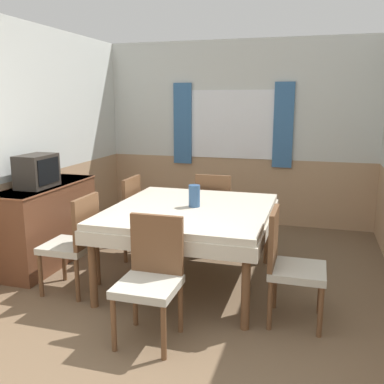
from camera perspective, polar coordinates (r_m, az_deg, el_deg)
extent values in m
cube|color=silver|center=(6.21, 6.22, 12.08)|extent=(4.24, 0.05, 1.65)
cube|color=tan|center=(6.34, 5.95, 0.26)|extent=(4.24, 0.05, 0.95)
cube|color=white|center=(6.20, 5.30, 8.95)|extent=(1.29, 0.01, 0.97)
cube|color=#386699|center=(6.36, -1.26, 9.08)|extent=(0.27, 0.03, 1.17)
cube|color=#386699|center=(6.08, 12.08, 8.68)|extent=(0.27, 0.03, 1.17)
cube|color=silver|center=(5.03, -21.43, 11.34)|extent=(0.05, 4.57, 1.65)
cube|color=tan|center=(5.19, -20.32, -3.12)|extent=(0.05, 4.57, 0.95)
cube|color=beige|center=(4.11, -0.19, -2.44)|extent=(1.49, 1.63, 0.06)
cube|color=beige|center=(4.13, -0.19, -3.65)|extent=(1.52, 1.66, 0.12)
cylinder|color=brown|center=(3.84, -13.11, -9.91)|extent=(0.07, 0.07, 0.71)
cylinder|color=brown|center=(3.42, 7.18, -12.46)|extent=(0.07, 0.07, 0.71)
cylinder|color=brown|center=(5.09, -5.03, -4.09)|extent=(0.07, 0.07, 0.71)
cylinder|color=brown|center=(4.79, 10.03, -5.29)|extent=(0.07, 0.07, 0.71)
cylinder|color=brown|center=(4.22, -19.54, -10.44)|extent=(0.04, 0.04, 0.41)
cylinder|color=brown|center=(4.51, -16.71, -8.77)|extent=(0.04, 0.04, 0.41)
cylinder|color=brown|center=(4.02, -15.04, -11.29)|extent=(0.04, 0.04, 0.41)
cylinder|color=brown|center=(4.32, -12.41, -9.46)|extent=(0.04, 0.04, 0.41)
cube|color=#B7B2A3|center=(4.18, -16.11, -6.97)|extent=(0.44, 0.44, 0.06)
cube|color=brown|center=(4.00, -13.90, -3.80)|extent=(0.04, 0.42, 0.46)
cylinder|color=brown|center=(5.00, -12.87, -6.45)|extent=(0.04, 0.04, 0.41)
cylinder|color=brown|center=(5.32, -10.88, -5.24)|extent=(0.04, 0.04, 0.41)
cylinder|color=brown|center=(4.84, -8.90, -6.95)|extent=(0.04, 0.04, 0.41)
cylinder|color=brown|center=(5.16, -7.11, -5.65)|extent=(0.04, 0.04, 0.41)
cube|color=#B7B2A3|center=(5.01, -10.04, -3.50)|extent=(0.44, 0.44, 0.06)
cube|color=brown|center=(4.86, -8.03, -0.74)|extent=(0.04, 0.42, 0.46)
cylinder|color=brown|center=(3.11, -3.81, -18.20)|extent=(0.04, 0.04, 0.41)
cylinder|color=brown|center=(3.25, -10.41, -17.00)|extent=(0.04, 0.04, 0.41)
cylinder|color=brown|center=(3.42, -1.55, -15.14)|extent=(0.04, 0.04, 0.41)
cylinder|color=brown|center=(3.55, -7.59, -14.23)|extent=(0.04, 0.04, 0.41)
cube|color=#B7B2A3|center=(3.22, -5.93, -12.41)|extent=(0.44, 0.44, 0.06)
cube|color=brown|center=(3.30, -4.71, -6.93)|extent=(0.42, 0.04, 0.46)
cylinder|color=brown|center=(3.84, 16.73, -12.52)|extent=(0.04, 0.04, 0.41)
cylinder|color=brown|center=(3.50, 16.74, -15.07)|extent=(0.04, 0.04, 0.41)
cylinder|color=brown|center=(3.85, 10.95, -12.15)|extent=(0.04, 0.04, 0.41)
cylinder|color=brown|center=(3.51, 10.33, -14.65)|extent=(0.04, 0.04, 0.41)
cube|color=#B7B2A3|center=(3.58, 13.88, -10.16)|extent=(0.44, 0.44, 0.06)
cube|color=brown|center=(3.50, 10.81, -5.98)|extent=(0.04, 0.42, 0.46)
cylinder|color=brown|center=(5.51, 1.76, -4.41)|extent=(0.04, 0.04, 0.41)
cylinder|color=brown|center=(5.43, 5.66, -4.71)|extent=(0.04, 0.04, 0.41)
cylinder|color=brown|center=(5.16, 0.69, -5.57)|extent=(0.04, 0.04, 0.41)
cylinder|color=brown|center=(5.08, 4.85, -5.91)|extent=(0.04, 0.04, 0.41)
cube|color=#B7B2A3|center=(5.23, 3.27, -2.67)|extent=(0.44, 0.44, 0.06)
cube|color=brown|center=(4.98, 2.78, -0.34)|extent=(0.42, 0.04, 0.46)
cube|color=brown|center=(4.96, -18.62, -4.09)|extent=(0.44, 1.33, 0.88)
cube|color=brown|center=(4.86, -18.97, 0.83)|extent=(0.46, 1.35, 0.02)
cube|color=#2D2823|center=(4.71, -20.00, 2.64)|extent=(0.28, 0.43, 0.34)
cube|color=black|center=(4.63, -18.56, 2.66)|extent=(0.01, 0.35, 0.26)
cylinder|color=#335684|center=(4.10, 0.32, -0.53)|extent=(0.11, 0.11, 0.21)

